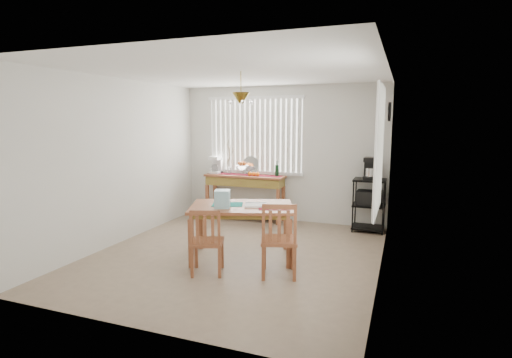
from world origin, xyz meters
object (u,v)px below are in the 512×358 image
at_px(wire_cart, 369,200).
at_px(chair_left, 207,242).
at_px(cart_items, 370,169).
at_px(sideboard, 245,186).
at_px(dining_table, 242,211).
at_px(chair_right, 279,240).

bearing_deg(wire_cart, chair_left, -122.03).
relative_size(cart_items, chair_left, 0.44).
relative_size(sideboard, cart_items, 4.12).
bearing_deg(cart_items, wire_cart, -90.00).
height_order(sideboard, dining_table, sideboard).
height_order(wire_cart, chair_left, wire_cart).
xyz_separation_m(cart_items, chair_left, (-1.75, -2.80, -0.68)).
xyz_separation_m(sideboard, chair_left, (0.61, -2.81, -0.24)).
xyz_separation_m(wire_cart, chair_left, (-1.75, -2.79, -0.14)).
relative_size(wire_cart, dining_table, 0.57).
bearing_deg(sideboard, chair_left, -77.77).
distance_m(cart_items, dining_table, 2.64).
bearing_deg(chair_right, chair_left, -164.37).
bearing_deg(cart_items, dining_table, -127.15).
bearing_deg(wire_cart, chair_right, -108.80).
relative_size(chair_left, chair_right, 0.90).
distance_m(cart_items, chair_left, 3.37).
height_order(sideboard, cart_items, cart_items).
bearing_deg(wire_cart, sideboard, 179.58).
bearing_deg(wire_cart, cart_items, 90.00).
relative_size(sideboard, chair_right, 1.64).
relative_size(dining_table, chair_right, 1.71).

